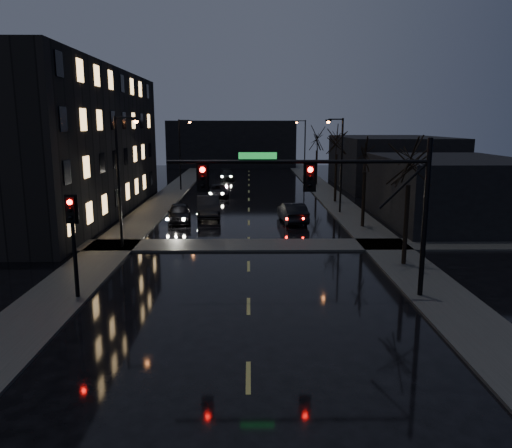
{
  "coord_description": "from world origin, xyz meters",
  "views": [
    {
      "loc": [
        0.05,
        -11.93,
        7.58
      ],
      "look_at": [
        0.34,
        9.7,
        3.2
      ],
      "focal_mm": 35.0,
      "sensor_mm": 36.0,
      "label": 1
    }
  ],
  "objects_px": {
    "oncoming_car_b": "(208,207)",
    "lead_car": "(292,212)",
    "oncoming_car_c": "(218,191)",
    "oncoming_car_a": "(179,213)",
    "oncoming_car_d": "(227,175)"
  },
  "relations": [
    {
      "from": "oncoming_car_b",
      "to": "lead_car",
      "type": "relative_size",
      "value": 1.1
    },
    {
      "from": "oncoming_car_b",
      "to": "oncoming_car_c",
      "type": "xyz_separation_m",
      "value": [
        0.07,
        11.46,
        -0.22
      ]
    },
    {
      "from": "oncoming_car_a",
      "to": "oncoming_car_c",
      "type": "height_order",
      "value": "oncoming_car_a"
    },
    {
      "from": "oncoming_car_b",
      "to": "oncoming_car_c",
      "type": "bearing_deg",
      "value": 83.71
    },
    {
      "from": "oncoming_car_b",
      "to": "oncoming_car_c",
      "type": "distance_m",
      "value": 11.46
    },
    {
      "from": "oncoming_car_c",
      "to": "oncoming_car_d",
      "type": "bearing_deg",
      "value": 81.58
    },
    {
      "from": "oncoming_car_c",
      "to": "oncoming_car_a",
      "type": "bearing_deg",
      "value": -106.34
    },
    {
      "from": "oncoming_car_a",
      "to": "oncoming_car_c",
      "type": "distance_m",
      "value": 13.76
    },
    {
      "from": "oncoming_car_a",
      "to": "oncoming_car_c",
      "type": "xyz_separation_m",
      "value": [
        2.13,
        13.59,
        -0.09
      ]
    },
    {
      "from": "oncoming_car_b",
      "to": "oncoming_car_d",
      "type": "distance_m",
      "value": 27.8
    },
    {
      "from": "oncoming_car_c",
      "to": "oncoming_car_b",
      "type": "bearing_deg",
      "value": -97.75
    },
    {
      "from": "oncoming_car_a",
      "to": "lead_car",
      "type": "xyz_separation_m",
      "value": [
        8.79,
        -0.16,
        0.04
      ]
    },
    {
      "from": "oncoming_car_b",
      "to": "lead_car",
      "type": "height_order",
      "value": "oncoming_car_b"
    },
    {
      "from": "oncoming_car_a",
      "to": "oncoming_car_b",
      "type": "distance_m",
      "value": 2.98
    },
    {
      "from": "oncoming_car_b",
      "to": "oncoming_car_a",
      "type": "bearing_deg",
      "value": -140.0
    }
  ]
}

